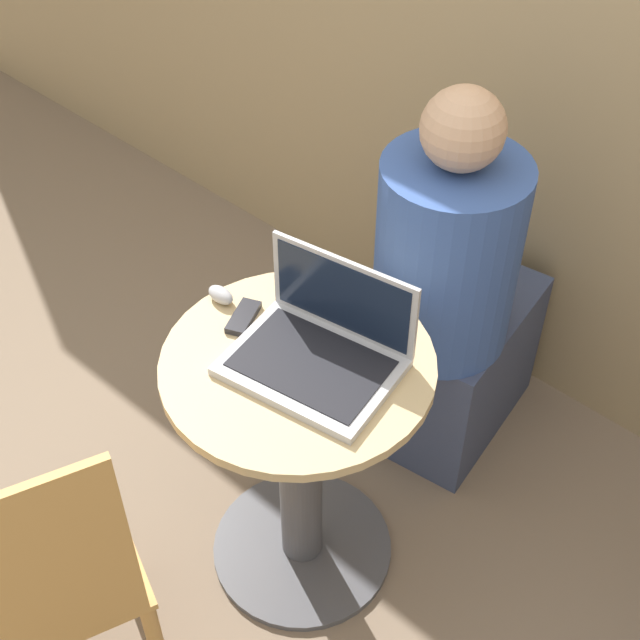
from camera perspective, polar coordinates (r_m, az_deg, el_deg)
ground_plane at (r=2.51m, az=-1.13°, el=-14.42°), size 12.00×12.00×0.00m
round_table at (r=2.15m, az=-1.30°, el=-8.19°), size 0.60×0.60×0.74m
laptop at (r=1.89m, az=0.00°, el=-1.71°), size 0.39×0.32×0.22m
cell_phone at (r=2.01m, az=-4.92°, el=0.18°), size 0.08×0.12×0.02m
computer_mouse at (r=2.06m, az=-6.38°, el=1.61°), size 0.07×0.04×0.04m
chair_empty at (r=1.99m, az=-17.31°, el=-15.89°), size 0.52×0.52×0.94m
person_seated at (r=2.43m, az=8.30°, el=0.65°), size 0.41×0.58×1.18m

